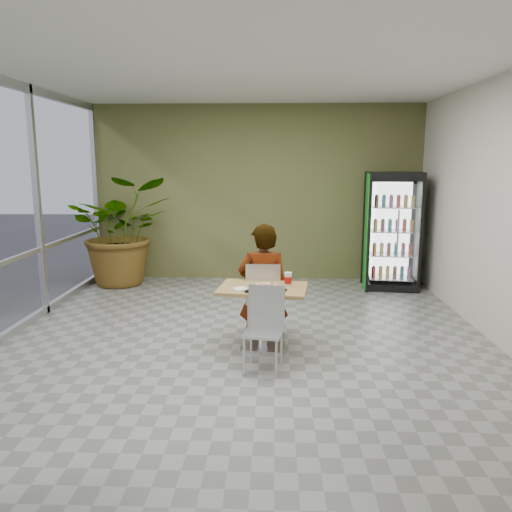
{
  "coord_description": "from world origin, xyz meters",
  "views": [
    {
      "loc": [
        0.32,
        -5.72,
        2.17
      ],
      "look_at": [
        0.1,
        0.46,
        1.0
      ],
      "focal_mm": 35.0,
      "sensor_mm": 36.0,
      "label": 1
    }
  ],
  "objects_px": {
    "chair_near": "(265,321)",
    "beverage_fridge": "(392,231)",
    "soda_cup": "(288,279)",
    "seated_woman": "(263,292)",
    "cafeteria_tray": "(266,291)",
    "chair_far": "(263,294)",
    "potted_plant": "(122,231)",
    "dining_table": "(263,305)"
  },
  "relations": [
    {
      "from": "beverage_fridge",
      "to": "soda_cup",
      "type": "bearing_deg",
      "value": -115.9
    },
    {
      "from": "chair_near",
      "to": "cafeteria_tray",
      "type": "xyz_separation_m",
      "value": [
        0.0,
        0.32,
        0.25
      ]
    },
    {
      "from": "beverage_fridge",
      "to": "seated_woman",
      "type": "bearing_deg",
      "value": -123.97
    },
    {
      "from": "dining_table",
      "to": "soda_cup",
      "type": "relative_size",
      "value": 6.83
    },
    {
      "from": "chair_far",
      "to": "seated_woman",
      "type": "bearing_deg",
      "value": -90.24
    },
    {
      "from": "cafeteria_tray",
      "to": "beverage_fridge",
      "type": "distance_m",
      "value": 3.85
    },
    {
      "from": "seated_woman",
      "to": "potted_plant",
      "type": "xyz_separation_m",
      "value": [
        -2.58,
        2.66,
        0.4
      ]
    },
    {
      "from": "dining_table",
      "to": "potted_plant",
      "type": "height_order",
      "value": "potted_plant"
    },
    {
      "from": "seated_woman",
      "to": "beverage_fridge",
      "type": "height_order",
      "value": "beverage_fridge"
    },
    {
      "from": "seated_woman",
      "to": "soda_cup",
      "type": "height_order",
      "value": "seated_woman"
    },
    {
      "from": "chair_far",
      "to": "chair_near",
      "type": "relative_size",
      "value": 1.08
    },
    {
      "from": "chair_near",
      "to": "beverage_fridge",
      "type": "xyz_separation_m",
      "value": [
        2.13,
        3.52,
        0.49
      ]
    },
    {
      "from": "soda_cup",
      "to": "cafeteria_tray",
      "type": "distance_m",
      "value": 0.38
    },
    {
      "from": "potted_plant",
      "to": "soda_cup",
      "type": "bearing_deg",
      "value": -46.78
    },
    {
      "from": "seated_woman",
      "to": "beverage_fridge",
      "type": "relative_size",
      "value": 0.86
    },
    {
      "from": "chair_far",
      "to": "beverage_fridge",
      "type": "relative_size",
      "value": 0.48
    },
    {
      "from": "soda_cup",
      "to": "chair_far",
      "type": "bearing_deg",
      "value": 130.16
    },
    {
      "from": "soda_cup",
      "to": "beverage_fridge",
      "type": "xyz_separation_m",
      "value": [
        1.87,
        2.92,
        0.18
      ]
    },
    {
      "from": "cafeteria_tray",
      "to": "potted_plant",
      "type": "xyz_separation_m",
      "value": [
        -2.63,
        3.34,
        0.2
      ]
    },
    {
      "from": "cafeteria_tray",
      "to": "beverage_fridge",
      "type": "bearing_deg",
      "value": 56.47
    },
    {
      "from": "dining_table",
      "to": "soda_cup",
      "type": "height_order",
      "value": "soda_cup"
    },
    {
      "from": "beverage_fridge",
      "to": "chair_far",
      "type": "bearing_deg",
      "value": -123.42
    },
    {
      "from": "seated_woman",
      "to": "soda_cup",
      "type": "bearing_deg",
      "value": 126.65
    },
    {
      "from": "chair_near",
      "to": "cafeteria_tray",
      "type": "distance_m",
      "value": 0.4
    },
    {
      "from": "chair_far",
      "to": "soda_cup",
      "type": "relative_size",
      "value": 6.03
    },
    {
      "from": "cafeteria_tray",
      "to": "potted_plant",
      "type": "distance_m",
      "value": 4.26
    },
    {
      "from": "soda_cup",
      "to": "chair_near",
      "type": "bearing_deg",
      "value": -113.26
    },
    {
      "from": "chair_far",
      "to": "cafeteria_tray",
      "type": "height_order",
      "value": "chair_far"
    },
    {
      "from": "soda_cup",
      "to": "seated_woman",
      "type": "bearing_deg",
      "value": 126.41
    },
    {
      "from": "cafeteria_tray",
      "to": "beverage_fridge",
      "type": "relative_size",
      "value": 0.2
    },
    {
      "from": "soda_cup",
      "to": "beverage_fridge",
      "type": "bearing_deg",
      "value": 57.38
    },
    {
      "from": "soda_cup",
      "to": "beverage_fridge",
      "type": "relative_size",
      "value": 0.08
    },
    {
      "from": "dining_table",
      "to": "beverage_fridge",
      "type": "xyz_separation_m",
      "value": [
        2.16,
        2.99,
        0.47
      ]
    },
    {
      "from": "soda_cup",
      "to": "potted_plant",
      "type": "relative_size",
      "value": 0.08
    },
    {
      "from": "seated_woman",
      "to": "potted_plant",
      "type": "bearing_deg",
      "value": -45.63
    },
    {
      "from": "potted_plant",
      "to": "beverage_fridge",
      "type": "bearing_deg",
      "value": -1.73
    },
    {
      "from": "seated_woman",
      "to": "cafeteria_tray",
      "type": "xyz_separation_m",
      "value": [
        0.04,
        -0.68,
        0.2
      ]
    },
    {
      "from": "chair_near",
      "to": "beverage_fridge",
      "type": "bearing_deg",
      "value": 68.6
    },
    {
      "from": "chair_near",
      "to": "soda_cup",
      "type": "distance_m",
      "value": 0.72
    },
    {
      "from": "seated_woman",
      "to": "soda_cup",
      "type": "xyz_separation_m",
      "value": [
        0.3,
        -0.4,
        0.26
      ]
    },
    {
      "from": "chair_near",
      "to": "potted_plant",
      "type": "bearing_deg",
      "value": 135.35
    },
    {
      "from": "dining_table",
      "to": "chair_near",
      "type": "xyz_separation_m",
      "value": [
        0.04,
        -0.53,
        -0.02
      ]
    }
  ]
}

